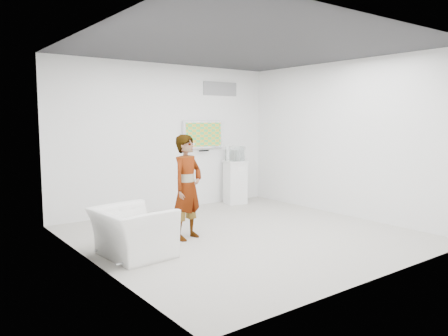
# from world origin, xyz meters

# --- Properties ---
(room) EXTENTS (5.01, 5.01, 3.00)m
(room) POSITION_xyz_m (0.00, 0.00, 1.50)
(room) COLOR #AEA89F
(room) RESTS_ON ground
(tv) EXTENTS (1.00, 0.08, 0.60)m
(tv) POSITION_xyz_m (0.85, 2.45, 1.55)
(tv) COLOR silver
(tv) RESTS_ON room
(logo_decal) EXTENTS (0.90, 0.02, 0.30)m
(logo_decal) POSITION_xyz_m (1.35, 2.49, 2.55)
(logo_decal) COLOR gray
(logo_decal) RESTS_ON room
(person) EXTENTS (0.70, 0.57, 1.65)m
(person) POSITION_xyz_m (-0.87, 0.34, 0.82)
(person) COLOR white
(person) RESTS_ON room
(armchair) EXTENTS (0.99, 1.11, 0.67)m
(armchair) POSITION_xyz_m (-1.96, 0.03, 0.34)
(armchair) COLOR white
(armchair) RESTS_ON room
(pedestal) EXTENTS (0.56, 0.56, 0.96)m
(pedestal) POSITION_xyz_m (1.53, 2.17, 0.48)
(pedestal) COLOR white
(pedestal) RESTS_ON room
(floor_uplight) EXTENTS (0.20, 0.20, 0.26)m
(floor_uplight) POSITION_xyz_m (1.96, 2.35, 0.13)
(floor_uplight) COLOR silver
(floor_uplight) RESTS_ON room
(vitrine) EXTENTS (0.33, 0.33, 0.32)m
(vitrine) POSITION_xyz_m (1.53, 2.17, 1.12)
(vitrine) COLOR white
(vitrine) RESTS_ON pedestal
(console) EXTENTS (0.07, 0.18, 0.24)m
(console) POSITION_xyz_m (1.53, 2.17, 1.08)
(console) COLOR white
(console) RESTS_ON pedestal
(wii_remote) EXTENTS (0.12, 0.14, 0.04)m
(wii_remote) POSITION_xyz_m (-0.68, 0.56, 1.48)
(wii_remote) COLOR white
(wii_remote) RESTS_ON person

